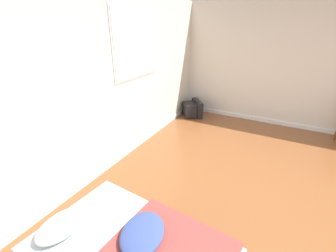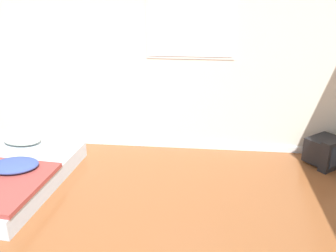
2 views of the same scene
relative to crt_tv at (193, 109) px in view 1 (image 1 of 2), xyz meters
name	(u,v)px [view 1 (image 1 of 2)]	position (x,y,z in m)	size (l,w,h in m)	color
ground_plane	(316,230)	(-2.54, -2.58, -0.19)	(20.00, 20.00, 0.00)	brown
wall_back	(107,86)	(-2.53, 0.35, 1.11)	(8.39, 0.08, 2.60)	silver
wall_right	(326,70)	(0.48, -2.58, 1.10)	(0.08, 8.19, 2.60)	silver
crt_tv	(193,109)	(0.00, 0.00, 0.00)	(0.63, 0.62, 0.39)	black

